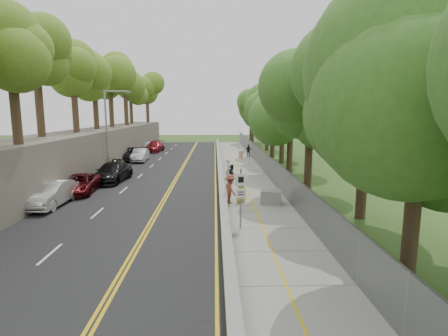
# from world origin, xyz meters

# --- Properties ---
(ground) EXTENTS (140.00, 140.00, 0.00)m
(ground) POSITION_xyz_m (0.00, 0.00, 0.00)
(ground) COLOR #33511E
(ground) RESTS_ON ground
(road) EXTENTS (11.20, 66.00, 0.04)m
(road) POSITION_xyz_m (-5.40, 15.00, 0.02)
(road) COLOR black
(road) RESTS_ON ground
(sidewalk) EXTENTS (4.20, 66.00, 0.05)m
(sidewalk) POSITION_xyz_m (2.55, 15.00, 0.03)
(sidewalk) COLOR gray
(sidewalk) RESTS_ON ground
(jersey_barrier) EXTENTS (0.42, 66.00, 0.60)m
(jersey_barrier) POSITION_xyz_m (0.25, 15.00, 0.30)
(jersey_barrier) COLOR #6DCB2D
(jersey_barrier) RESTS_ON ground
(rock_embankment) EXTENTS (5.00, 66.00, 4.00)m
(rock_embankment) POSITION_xyz_m (-13.50, 15.00, 2.00)
(rock_embankment) COLOR #595147
(rock_embankment) RESTS_ON ground
(chainlink_fence) EXTENTS (0.04, 66.00, 2.00)m
(chainlink_fence) POSITION_xyz_m (4.65, 15.00, 1.00)
(chainlink_fence) COLOR slate
(chainlink_fence) RESTS_ON ground
(trees_embankment) EXTENTS (6.40, 66.00, 13.00)m
(trees_embankment) POSITION_xyz_m (-13.00, 15.00, 10.50)
(trees_embankment) COLOR olive
(trees_embankment) RESTS_ON rock_embankment
(trees_fenceside) EXTENTS (7.00, 66.00, 14.00)m
(trees_fenceside) POSITION_xyz_m (7.00, 15.00, 7.00)
(trees_fenceside) COLOR #467C2B
(trees_fenceside) RESTS_ON ground
(streetlight) EXTENTS (2.52, 0.22, 8.00)m
(streetlight) POSITION_xyz_m (-10.46, 14.00, 4.64)
(streetlight) COLOR gray
(streetlight) RESTS_ON ground
(signpost) EXTENTS (0.62, 0.09, 3.10)m
(signpost) POSITION_xyz_m (1.05, -3.02, 1.96)
(signpost) COLOR gray
(signpost) RESTS_ON sidewalk
(construction_barrel) EXTENTS (0.56, 0.56, 0.91)m
(construction_barrel) POSITION_xyz_m (3.08, 24.43, 0.51)
(construction_barrel) COLOR #E05B08
(construction_barrel) RESTS_ON sidewalk
(concrete_block) EXTENTS (1.46, 1.19, 0.87)m
(concrete_block) POSITION_xyz_m (3.38, 1.81, 0.49)
(concrete_block) COLOR gray
(concrete_block) RESTS_ON sidewalk
(car_1) EXTENTS (1.81, 4.82, 1.57)m
(car_1) POSITION_xyz_m (-10.60, 1.65, 0.83)
(car_1) COLOR beige
(car_1) RESTS_ON road
(car_2) EXTENTS (2.62, 5.03, 1.35)m
(car_2) POSITION_xyz_m (-10.19, 5.22, 0.72)
(car_2) COLOR #520B11
(car_2) RESTS_ON road
(car_3) EXTENTS (2.73, 5.71, 1.60)m
(car_3) POSITION_xyz_m (-9.00, 9.46, 0.84)
(car_3) COLOR black
(car_3) RESTS_ON road
(car_4) EXTENTS (1.75, 4.09, 1.38)m
(car_4) POSITION_xyz_m (-10.60, 14.78, 0.73)
(car_4) COLOR tan
(car_4) RESTS_ON road
(car_5) EXTENTS (1.74, 4.60, 1.50)m
(car_5) POSITION_xyz_m (-9.19, 21.62, 0.79)
(car_5) COLOR silver
(car_5) RESTS_ON road
(car_6) EXTENTS (2.73, 5.55, 1.52)m
(car_6) POSITION_xyz_m (-10.50, 22.96, 0.80)
(car_6) COLOR black
(car_6) RESTS_ON road
(car_7) EXTENTS (2.62, 5.42, 1.52)m
(car_7) POSITION_xyz_m (-9.19, 31.94, 0.80)
(car_7) COLOR maroon
(car_7) RESTS_ON road
(car_8) EXTENTS (2.07, 4.73, 1.59)m
(car_8) POSITION_xyz_m (-10.60, 32.98, 0.83)
(car_8) COLOR #BABBBF
(car_8) RESTS_ON road
(painter_0) EXTENTS (0.60, 0.91, 1.82)m
(painter_0) POSITION_xyz_m (1.45, 2.16, 0.96)
(painter_0) COLOR gold
(painter_0) RESTS_ON sidewalk
(painter_1) EXTENTS (0.53, 0.72, 1.78)m
(painter_1) POSITION_xyz_m (0.95, 10.36, 0.94)
(painter_1) COLOR silver
(painter_1) RESTS_ON sidewalk
(painter_2) EXTENTS (0.79, 0.91, 1.60)m
(painter_2) POSITION_xyz_m (1.18, 8.25, 0.85)
(painter_2) COLOR black
(painter_2) RESTS_ON sidewalk
(painter_3) EXTENTS (1.08, 1.39, 1.90)m
(painter_3) POSITION_xyz_m (0.75, 2.02, 1.00)
(painter_3) COLOR brown
(painter_3) RESTS_ON sidewalk
(person_far) EXTENTS (1.01, 0.65, 1.61)m
(person_far) POSITION_xyz_m (4.20, 25.56, 0.85)
(person_far) COLOR black
(person_far) RESTS_ON sidewalk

